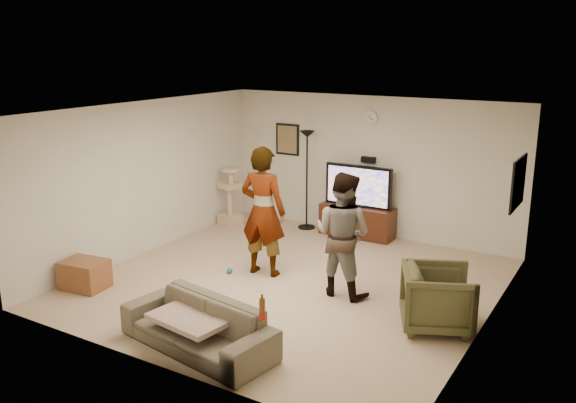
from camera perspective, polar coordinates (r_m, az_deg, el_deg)
The scene contains 24 objects.
floor at distance 8.86m, azimuth 0.24°, elevation -7.73°, with size 5.50×5.50×0.02m, color tan.
ceiling at distance 8.23m, azimuth 0.26°, elevation 8.70°, with size 5.50×5.50×0.02m, color white.
wall_back at distance 10.85m, azimuth 7.72°, elevation 3.32°, with size 5.50×0.04×2.50m, color beige.
wall_front at distance 6.36m, azimuth -12.62°, elevation -5.19°, with size 5.50×0.04×2.50m, color beige.
wall_left at distance 10.10m, azimuth -13.28°, elevation 2.21°, with size 0.04×5.50×2.50m, color beige.
wall_right at distance 7.48m, azimuth 18.66°, elevation -2.57°, with size 0.04×5.50×2.50m, color beige.
wall_clock at distance 10.69m, azimuth 7.81°, elevation 7.76°, with size 0.26×0.26×0.04m, color white.
wall_speaker at distance 10.77m, azimuth 7.62°, elevation 3.95°, with size 0.25×0.10×0.10m, color black.
picture_back at distance 11.54m, azimuth -0.06°, elevation 5.90°, with size 0.42×0.03×0.52m, color brown.
picture_right at distance 8.95m, azimuth 20.96°, elevation 1.66°, with size 0.03×0.78×0.62m, color yellow.
tv_stand at distance 10.90m, azimuth 6.58°, elevation -1.84°, with size 1.34×0.45×0.56m, color #34170C.
console_box at distance 10.65m, azimuth 5.45°, elevation -3.60°, with size 0.40×0.30×0.07m, color silver.
tv at distance 10.74m, azimuth 6.68°, elevation 1.48°, with size 1.25×0.08×0.74m, color black.
tv_screen at distance 10.70m, azimuth 6.58°, elevation 1.43°, with size 1.15×0.01×0.65m, color #E2964F.
floor_lamp at distance 11.15m, azimuth 1.79°, elevation 2.01°, with size 0.32×0.32×1.83m, color black.
cat_tree at distance 11.47m, azimuth -5.55°, elevation 0.53°, with size 0.36×0.36×1.14m, color #C9AA89.
person_left at distance 8.89m, azimuth -2.38°, elevation -0.94°, with size 0.71×0.47×1.95m, color #A3A2B3.
person_right at distance 8.22m, azimuth 5.19°, elevation -3.12°, with size 0.84×0.65×1.73m, color teal.
sofa at distance 7.04m, azimuth -8.55°, elevation -11.55°, with size 1.92×0.75×0.56m, color brown.
throw_blanket at distance 7.02m, azimuth -8.92°, elevation -10.73°, with size 0.90×0.70×0.06m, color #C7A190.
beer_bottle at distance 6.38m, azimuth -2.46°, elevation -10.24°, with size 0.06×0.06×0.25m, color #60390E.
armchair at distance 7.60m, azimuth 13.99°, elevation -8.90°, with size 0.82×0.84×0.77m, color #434124.
side_table at distance 9.06m, azimuth -18.72°, elevation -6.56°, with size 0.62×0.46×0.41m, color brown.
toy_ball at distance 9.20m, azimuth -5.57°, elevation -6.55°, with size 0.09×0.09×0.09m, color #156D8B.
Camera 1 is at (4.19, -7.03, 3.38)m, focal length 37.52 mm.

